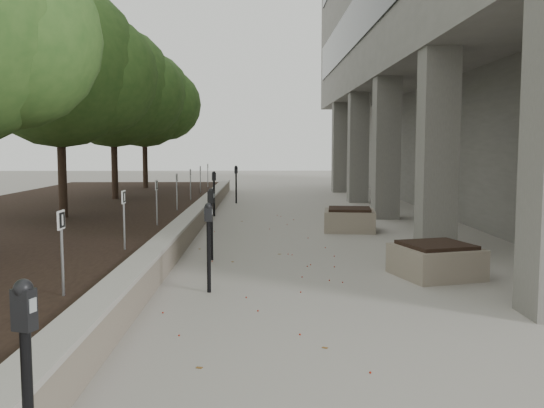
{
  "coord_description": "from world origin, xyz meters",
  "views": [
    {
      "loc": [
        -0.14,
        -6.09,
        2.06
      ],
      "look_at": [
        0.07,
        6.24,
        0.87
      ],
      "focal_mm": 39.67,
      "sensor_mm": 36.0,
      "label": 1
    }
  ],
  "objects": [
    {
      "name": "parking_meter_5",
      "position": [
        -1.07,
        15.6,
        0.69
      ],
      "size": [
        0.15,
        0.12,
        1.37
      ],
      "primitive_type": null,
      "rotation": [
        0.0,
        0.0,
        0.16
      ],
      "color": "black",
      "rests_on": "ground"
    },
    {
      "name": "parking_sign_3",
      "position": [
        -2.35,
        3.5,
        0.88
      ],
      "size": [
        0.04,
        0.22,
        0.96
      ],
      "primitive_type": null,
      "color": "black",
      "rests_on": "planting_bed"
    },
    {
      "name": "crabapple_tree_3",
      "position": [
        -4.8,
        8.0,
        3.12
      ],
      "size": [
        4.6,
        4.0,
        5.44
      ],
      "primitive_type": null,
      "color": "#315A22",
      "rests_on": "planting_bed"
    },
    {
      "name": "parking_meter_4",
      "position": [
        -1.55,
        11.57,
        0.67
      ],
      "size": [
        0.15,
        0.12,
        1.33
      ],
      "primitive_type": null,
      "rotation": [
        0.0,
        0.0,
        0.25
      ],
      "color": "black",
      "rests_on": "ground"
    },
    {
      "name": "berry_scatter",
      "position": [
        -0.1,
        5.0,
        0.01
      ],
      "size": [
        3.3,
        14.1,
        0.02
      ],
      "primitive_type": null,
      "color": "#981B0B",
      "rests_on": "ground"
    },
    {
      "name": "parking_sign_5",
      "position": [
        -2.35,
        9.5,
        0.88
      ],
      "size": [
        0.04,
        0.22,
        0.96
      ],
      "primitive_type": null,
      "color": "black",
      "rests_on": "planting_bed"
    },
    {
      "name": "ground",
      "position": [
        0.0,
        0.0,
        0.0
      ],
      "size": [
        90.0,
        90.0,
        0.0
      ],
      "primitive_type": "plane",
      "color": "#9A958E",
      "rests_on": "ground"
    },
    {
      "name": "planter_back",
      "position": [
        2.0,
        8.44,
        0.28
      ],
      "size": [
        1.35,
        1.35,
        0.56
      ],
      "primitive_type": null,
      "rotation": [
        0.0,
        0.0,
        -0.12
      ],
      "color": "gray",
      "rests_on": "ground"
    },
    {
      "name": "parking_sign_7",
      "position": [
        -2.35,
        15.5,
        0.88
      ],
      "size": [
        0.04,
        0.22,
        0.96
      ],
      "primitive_type": null,
      "color": "black",
      "rests_on": "planting_bed"
    },
    {
      "name": "retaining_wall",
      "position": [
        -1.82,
        9.0,
        0.25
      ],
      "size": [
        0.39,
        26.0,
        0.5
      ],
      "primitive_type": null,
      "color": "gray",
      "rests_on": "ground"
    },
    {
      "name": "parking_meter_1",
      "position": [
        -1.42,
        -2.92,
        0.68
      ],
      "size": [
        0.16,
        0.14,
        1.35
      ],
      "primitive_type": null,
      "rotation": [
        0.0,
        0.0,
        -0.35
      ],
      "color": "black",
      "rests_on": "ground"
    },
    {
      "name": "parking_sign_8",
      "position": [
        -2.35,
        18.5,
        0.88
      ],
      "size": [
        0.04,
        0.22,
        0.96
      ],
      "primitive_type": null,
      "color": "black",
      "rests_on": "planting_bed"
    },
    {
      "name": "planter_front",
      "position": [
        2.61,
        3.22,
        0.27
      ],
      "size": [
        1.43,
        1.43,
        0.54
      ],
      "primitive_type": null,
      "rotation": [
        0.0,
        0.0,
        0.27
      ],
      "color": "gray",
      "rests_on": "ground"
    },
    {
      "name": "crabapple_tree_5",
      "position": [
        -4.8,
        18.0,
        3.12
      ],
      "size": [
        4.6,
        4.0,
        5.44
      ],
      "primitive_type": null,
      "color": "#315A22",
      "rests_on": "planting_bed"
    },
    {
      "name": "parking_sign_2",
      "position": [
        -2.35,
        0.5,
        0.88
      ],
      "size": [
        0.04,
        0.22,
        0.96
      ],
      "primitive_type": null,
      "color": "black",
      "rests_on": "planting_bed"
    },
    {
      "name": "crabapple_tree_4",
      "position": [
        -4.8,
        13.0,
        3.12
      ],
      "size": [
        4.6,
        4.0,
        5.44
      ],
      "primitive_type": null,
      "color": "#315A22",
      "rests_on": "planting_bed"
    },
    {
      "name": "parking_meter_2",
      "position": [
        -0.89,
        2.26,
        0.64
      ],
      "size": [
        0.13,
        0.09,
        1.27
      ],
      "primitive_type": null,
      "rotation": [
        0.0,
        0.0,
        -0.01
      ],
      "color": "black",
      "rests_on": "ground"
    },
    {
      "name": "parking_sign_6",
      "position": [
        -2.35,
        12.5,
        0.88
      ],
      "size": [
        0.04,
        0.22,
        0.96
      ],
      "primitive_type": null,
      "color": "black",
      "rests_on": "planting_bed"
    },
    {
      "name": "parking_meter_3",
      "position": [
        -1.05,
        4.69,
        0.65
      ],
      "size": [
        0.15,
        0.13,
        1.31
      ],
      "primitive_type": null,
      "rotation": [
        0.0,
        0.0,
        -0.36
      ],
      "color": "black",
      "rests_on": "ground"
    },
    {
      "name": "parking_sign_4",
      "position": [
        -2.35,
        6.5,
        0.88
      ],
      "size": [
        0.04,
        0.22,
        0.96
      ],
      "primitive_type": null,
      "color": "black",
      "rests_on": "planting_bed"
    },
    {
      "name": "planting_bed",
      "position": [
        -5.5,
        9.0,
        0.2
      ],
      "size": [
        7.0,
        26.0,
        0.4
      ],
      "primitive_type": "cube",
      "color": "black",
      "rests_on": "ground"
    }
  ]
}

